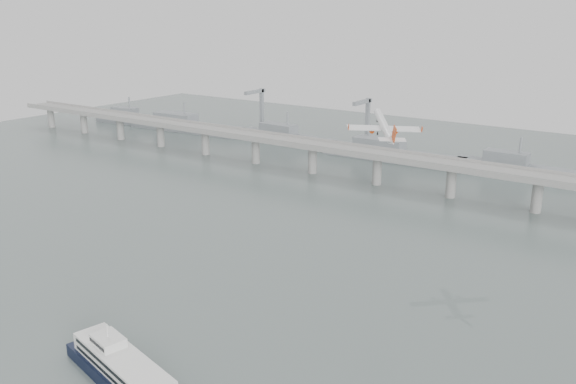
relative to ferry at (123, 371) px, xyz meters
The scene contains 5 objects.
ground 44.70m from the ferry, 99.30° to the left, with size 900.00×900.00×0.00m, color #556360.
bridge 244.36m from the ferry, 91.96° to the left, with size 800.00×22.00×23.90m.
distant_fleet 349.10m from the ferry, 117.75° to the left, with size 453.00×60.90×40.00m.
ferry is the anchor object (origin of this frame).
airliner 147.93m from the ferry, 82.09° to the left, with size 28.46×30.25×13.23m.
Camera 1 is at (141.46, -148.48, 111.14)m, focal length 38.00 mm.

